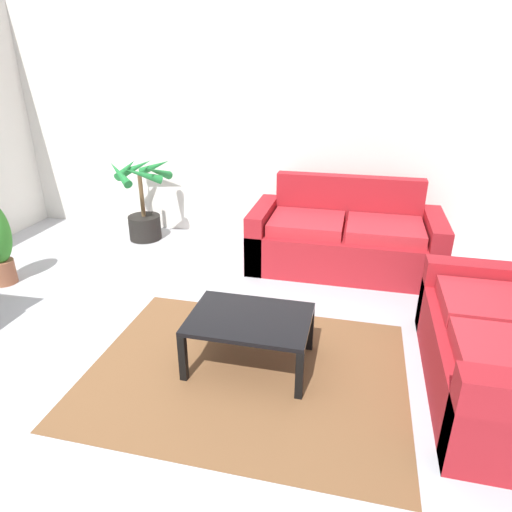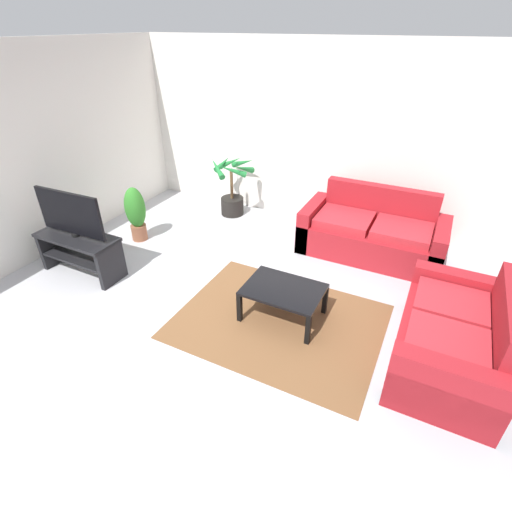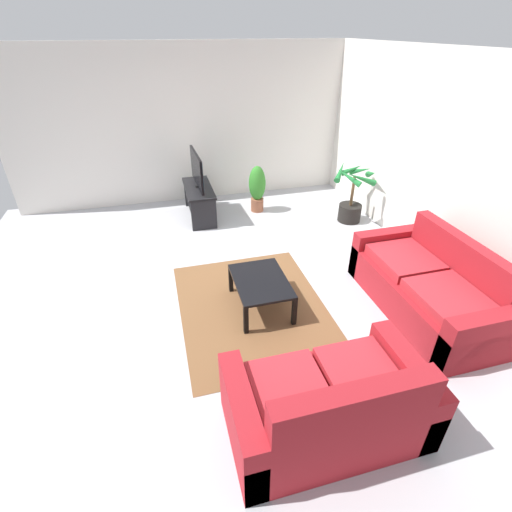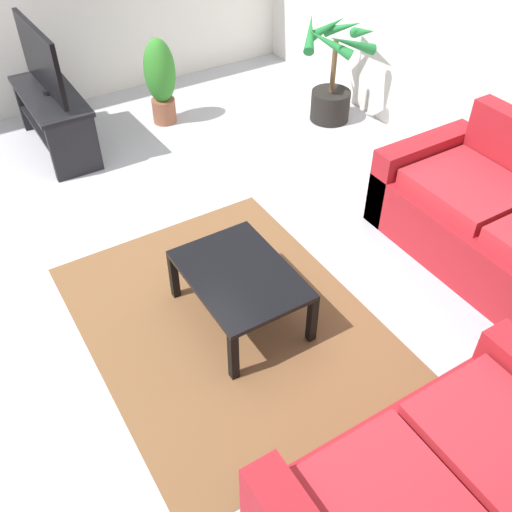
% 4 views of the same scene
% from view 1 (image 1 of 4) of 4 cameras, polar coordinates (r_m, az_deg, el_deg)
% --- Properties ---
extents(ground_plane, '(6.60, 6.60, 0.00)m').
position_cam_1_polar(ground_plane, '(3.19, -13.44, -16.29)').
color(ground_plane, '#B2B2B7').
extents(wall_back, '(6.00, 0.06, 2.70)m').
position_cam_1_polar(wall_back, '(5.33, -0.25, 16.48)').
color(wall_back, silver).
rests_on(wall_back, ground).
extents(couch_main, '(1.91, 0.90, 0.90)m').
position_cam_1_polar(couch_main, '(4.75, 11.17, 2.01)').
color(couch_main, maroon).
rests_on(couch_main, ground).
extents(couch_loveseat, '(0.90, 1.58, 0.90)m').
position_cam_1_polar(couch_loveseat, '(3.33, 29.78, -10.90)').
color(couch_loveseat, maroon).
rests_on(couch_loveseat, ground).
extents(coffee_table, '(0.84, 0.60, 0.39)m').
position_cam_1_polar(coffee_table, '(3.15, -0.81, -8.59)').
color(coffee_table, black).
rests_on(coffee_table, ground).
extents(area_rug, '(2.20, 1.70, 0.01)m').
position_cam_1_polar(area_rug, '(3.26, -1.22, -14.44)').
color(area_rug, brown).
rests_on(area_rug, ground).
extents(potted_palm, '(0.72, 0.76, 0.99)m').
position_cam_1_polar(potted_palm, '(5.55, -14.18, 6.20)').
color(potted_palm, black).
rests_on(potted_palm, ground).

